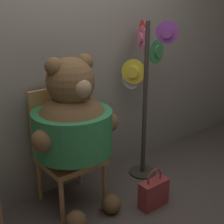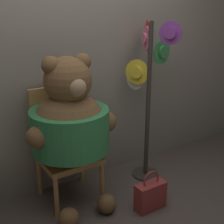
# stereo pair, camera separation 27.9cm
# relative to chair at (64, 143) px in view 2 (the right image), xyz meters

# --- Properties ---
(ground_plane) EXTENTS (14.00, 14.00, 0.00)m
(ground_plane) POSITION_rel_chair_xyz_m (0.24, -0.50, -0.52)
(ground_plane) COLOR #4C423D
(wall_back) EXTENTS (8.00, 0.10, 2.27)m
(wall_back) POSITION_rel_chair_xyz_m (0.24, 0.23, 0.62)
(wall_back) COLOR gray
(wall_back) RESTS_ON ground_plane
(chair) EXTENTS (0.49, 0.46, 1.02)m
(chair) POSITION_rel_chair_xyz_m (0.00, 0.00, 0.00)
(chair) COLOR #B2844C
(chair) RESTS_ON ground_plane
(teddy_bear) EXTENTS (0.79, 0.70, 1.33)m
(teddy_bear) POSITION_rel_chair_xyz_m (-0.01, -0.17, 0.23)
(teddy_bear) COLOR brown
(teddy_bear) RESTS_ON ground_plane
(hat_display_rack) EXTENTS (0.43, 0.49, 1.56)m
(hat_display_rack) POSITION_rel_chair_xyz_m (0.87, -0.09, 0.48)
(hat_display_rack) COLOR #332D28
(hat_display_rack) RESTS_ON ground_plane
(handbag_on_ground) EXTENTS (0.27, 0.12, 0.37)m
(handbag_on_ground) POSITION_rel_chair_xyz_m (0.52, -0.61, -0.39)
(handbag_on_ground) COLOR maroon
(handbag_on_ground) RESTS_ON ground_plane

